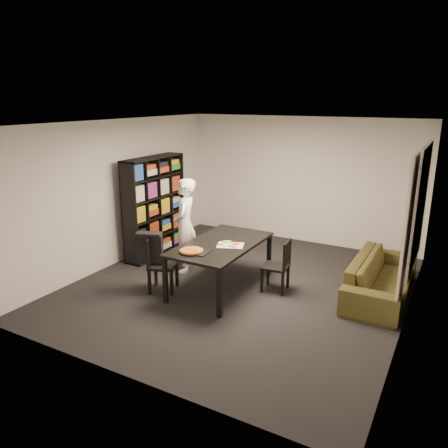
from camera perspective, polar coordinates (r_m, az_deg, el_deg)
The scene contains 16 objects.
room at distance 6.77m, azimuth 2.25°, elevation 1.98°, with size 5.01×5.51×2.61m.
window_pane at distance 6.64m, azimuth 24.29°, elevation 2.04°, with size 0.02×1.40×1.60m, color black.
window_frame at distance 6.64m, azimuth 24.25°, elevation 2.04°, with size 0.03×1.52×1.72m, color white.
curtain_left at distance 6.24m, azimuth 22.69°, elevation -1.98°, with size 0.03×0.70×2.25m, color beige.
curtain_right at distance 7.24m, azimuth 23.70°, elevation 0.31°, with size 0.03×0.70×2.25m, color beige.
bookshelf at distance 8.47m, azimuth -9.05°, elevation 2.28°, with size 0.35×1.50×1.90m, color black.
dining_table at distance 6.87m, azimuth -0.40°, elevation -3.03°, with size 1.02×1.84×0.77m.
chair_left at distance 6.94m, azimuth -8.69°, elevation -4.71°, with size 0.53×0.53×0.89m.
chair_right at distance 6.90m, azimuth 7.41°, elevation -5.02°, with size 0.43×0.43×0.84m.
draped_jacket at distance 6.90m, azimuth -9.73°, elevation -2.90°, with size 0.43×0.30×0.49m.
person at distance 7.59m, azimuth -5.10°, elevation -0.21°, with size 0.60×0.39×1.65m, color white.
baking_tray at distance 6.48m, azimuth -3.70°, elevation -3.59°, with size 0.40×0.32×0.01m, color black.
pepperoni_pizza at distance 6.45m, azimuth -4.26°, elevation -3.49°, with size 0.35×0.35×0.03m.
kitchen_towel at distance 6.73m, azimuth 0.84°, elevation -2.80°, with size 0.40×0.30×0.01m, color white.
pizza_slices at distance 6.77m, azimuth 0.71°, elevation -2.60°, with size 0.37×0.31×0.01m, color gold, non-canonical shape.
sofa at distance 7.19m, azimuth 19.86°, elevation -6.54°, with size 2.07×0.81×0.60m, color #383116.
Camera 1 is at (2.94, -5.86, 2.97)m, focal length 35.00 mm.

